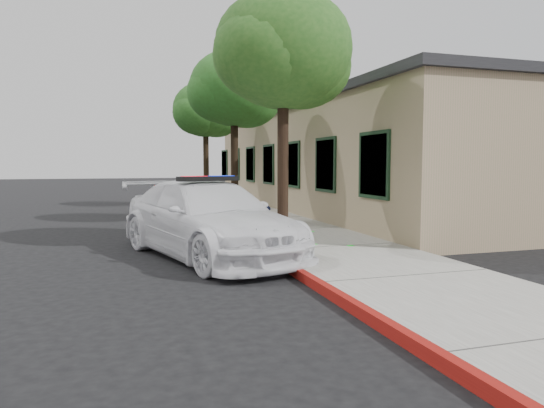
{
  "coord_description": "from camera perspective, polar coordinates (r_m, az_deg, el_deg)",
  "views": [
    {
      "loc": [
        -2.9,
        -9.95,
        1.98
      ],
      "look_at": [
        0.85,
        2.07,
        0.95
      ],
      "focal_mm": 32.53,
      "sensor_mm": 36.0,
      "label": 1
    }
  ],
  "objects": [
    {
      "name": "ground",
      "position": [
        10.55,
        -1.08,
        -6.14
      ],
      "size": [
        120.0,
        120.0,
        0.0
      ],
      "primitive_type": "plane",
      "color": "black",
      "rests_on": "ground"
    },
    {
      "name": "sidewalk",
      "position": [
        13.84,
        1.81,
        -3.23
      ],
      "size": [
        3.2,
        60.0,
        0.15
      ],
      "primitive_type": "cube",
      "color": "gray",
      "rests_on": "ground"
    },
    {
      "name": "red_curb",
      "position": [
        13.42,
        -4.43,
        -3.47
      ],
      "size": [
        0.14,
        60.0,
        0.16
      ],
      "primitive_type": "cube",
      "color": "maroon",
      "rests_on": "ground"
    },
    {
      "name": "clapboard_building",
      "position": [
        21.24,
        9.54,
        5.02
      ],
      "size": [
        7.3,
        20.89,
        4.24
      ],
      "color": "tan",
      "rests_on": "ground"
    },
    {
      "name": "police_car",
      "position": [
        10.58,
        -7.35,
        -1.73
      ],
      "size": [
        3.81,
        5.96,
        1.73
      ],
      "rotation": [
        0.0,
        0.0,
        0.3
      ],
      "color": "white",
      "rests_on": "ground"
    },
    {
      "name": "fire_hydrant",
      "position": [
        13.33,
        -0.7,
        -1.63
      ],
      "size": [
        0.42,
        0.36,
        0.73
      ],
      "rotation": [
        0.0,
        0.0,
        0.17
      ],
      "color": "silver",
      "rests_on": "sidewalk"
    },
    {
      "name": "street_tree_near",
      "position": [
        11.54,
        1.35,
        16.85
      ],
      "size": [
        3.33,
        3.12,
        5.72
      ],
      "rotation": [
        0.0,
        0.0,
        -0.12
      ],
      "color": "black",
      "rests_on": "sidewalk"
    },
    {
      "name": "street_tree_mid",
      "position": [
        16.2,
        -4.36,
        12.79
      ],
      "size": [
        3.11,
        2.86,
        5.46
      ],
      "rotation": [
        0.0,
        0.0,
        -0.34
      ],
      "color": "black",
      "rests_on": "sidewalk"
    },
    {
      "name": "street_tree_far",
      "position": [
        22.45,
        -7.61,
        10.5
      ],
      "size": [
        3.1,
        2.9,
        5.48
      ],
      "rotation": [
        0.0,
        0.0,
        -0.13
      ],
      "color": "black",
      "rests_on": "sidewalk"
    }
  ]
}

